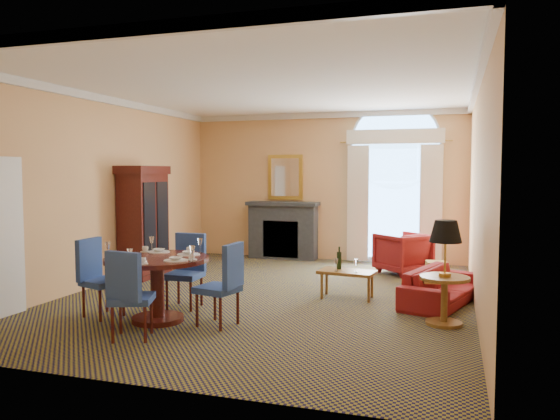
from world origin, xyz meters
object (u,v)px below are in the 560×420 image
(armoire, at_px, (143,223))
(sofa, at_px, (442,286))
(coffee_table, at_px, (346,272))
(armchair, at_px, (403,253))
(dining_table, at_px, (157,274))
(side_table, at_px, (445,259))

(armoire, xyz_separation_m, sofa, (5.27, -0.53, -0.72))
(armoire, xyz_separation_m, coffee_table, (3.88, -0.60, -0.57))
(armchair, bearing_deg, dining_table, 10.20)
(sofa, relative_size, armchair, 2.06)
(sofa, distance_m, armchair, 2.38)
(dining_table, height_order, coffee_table, dining_table)
(sofa, height_order, coffee_table, coffee_table)
(sofa, bearing_deg, armoire, 102.14)
(armchair, distance_m, coffee_table, 2.41)
(sofa, bearing_deg, side_table, -159.59)
(sofa, height_order, side_table, side_table)
(dining_table, bearing_deg, armoire, 124.72)
(dining_table, height_order, side_table, side_table)
(armchair, bearing_deg, sofa, 60.70)
(coffee_table, height_order, side_table, side_table)
(dining_table, distance_m, armchair, 5.11)
(armoire, height_order, side_table, armoire)
(armoire, bearing_deg, side_table, -17.32)
(dining_table, bearing_deg, coffee_table, 44.22)
(armoire, xyz_separation_m, dining_table, (1.81, -2.62, -0.36))
(armchair, xyz_separation_m, coffee_table, (-0.64, -2.32, 0.02))
(sofa, bearing_deg, dining_table, 138.98)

